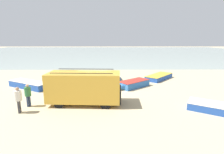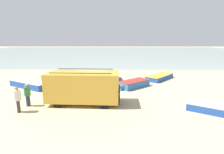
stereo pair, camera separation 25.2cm
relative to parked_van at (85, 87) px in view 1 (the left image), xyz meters
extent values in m
plane|color=tan|center=(0.57, 2.34, -1.27)|extent=(200.00, 200.00, 0.00)
cube|color=#99A89E|center=(0.57, 54.34, -1.27)|extent=(120.00, 80.00, 0.01)
cube|color=gold|center=(-0.03, 0.00, 0.02)|extent=(5.21, 2.41, 2.02)
cube|color=black|center=(2.58, -0.12, -0.54)|extent=(0.19, 2.00, 0.91)
cube|color=#1E232D|center=(2.50, -0.12, 0.63)|extent=(0.15, 1.91, 0.65)
cylinder|color=black|center=(1.60, 0.88, -0.91)|extent=(0.73, 0.25, 0.72)
cylinder|color=black|center=(1.51, -1.03, -0.91)|extent=(0.73, 0.25, 0.72)
cylinder|color=black|center=(-1.57, 1.03, -0.91)|extent=(0.73, 0.25, 0.72)
cylinder|color=black|center=(-1.66, -0.88, -0.91)|extent=(0.73, 0.25, 0.72)
cylinder|color=black|center=(0.01, 0.85, 1.15)|extent=(4.19, 0.24, 0.05)
cylinder|color=black|center=(-0.07, -0.84, 1.15)|extent=(4.19, 0.24, 0.05)
cube|color=#234CA3|center=(-2.74, 8.25, -0.98)|extent=(3.87, 2.21, 0.59)
cone|color=#234CA3|center=(-4.93, 8.63, -0.98)|extent=(0.89, 0.69, 0.56)
cube|color=#B22D23|center=(-2.74, 8.25, -0.75)|extent=(0.45, 1.49, 0.05)
cube|color=#B22D23|center=(-2.74, 8.25, -0.66)|extent=(3.91, 2.23, 0.04)
cube|color=#234CA3|center=(8.96, -1.69, -1.03)|extent=(4.02, 3.28, 0.47)
cube|color=silver|center=(8.96, -1.69, -0.86)|extent=(0.90, 1.27, 0.05)
cube|color=silver|center=(8.96, -1.69, -0.78)|extent=(4.06, 3.31, 0.04)
cube|color=#2D66AD|center=(4.17, 4.50, -0.96)|extent=(3.30, 3.09, 0.62)
cone|color=#2D66AD|center=(2.71, 3.26, -0.96)|extent=(0.91, 0.90, 0.59)
cube|color=#B22D23|center=(4.17, 4.50, -0.71)|extent=(0.98, 1.11, 0.05)
cube|color=#B22D23|center=(4.17, 4.50, -0.63)|extent=(3.33, 3.12, 0.04)
cube|color=#234CA3|center=(-6.10, 4.33, -0.98)|extent=(4.48, 3.30, 0.58)
cone|color=#234CA3|center=(-3.76, 3.03, -0.98)|extent=(1.11, 0.95, 0.55)
cube|color=silver|center=(-6.10, 4.33, -0.76)|extent=(0.77, 1.17, 0.05)
cube|color=silver|center=(-6.10, 4.33, -0.67)|extent=(4.52, 3.34, 0.04)
cube|color=#234CA3|center=(7.60, 7.96, -1.02)|extent=(3.87, 4.12, 0.49)
cone|color=#234CA3|center=(9.25, 9.85, -1.02)|extent=(0.95, 0.99, 0.47)
cube|color=gold|center=(7.60, 7.96, -0.84)|extent=(1.21, 1.09, 0.05)
cube|color=gold|center=(7.60, 7.96, -0.76)|extent=(3.91, 4.16, 0.04)
cube|color=navy|center=(2.20, 8.42, -1.02)|extent=(1.60, 3.72, 0.51)
cone|color=navy|center=(1.95, 10.61, -1.02)|extent=(0.57, 0.84, 0.48)
cube|color=silver|center=(2.20, 8.42, -0.83)|extent=(1.12, 0.32, 0.05)
cube|color=silver|center=(2.20, 8.42, -0.74)|extent=(1.62, 3.76, 0.04)
cylinder|color=#38383D|center=(-3.95, -1.74, -0.86)|extent=(0.16, 0.16, 0.83)
cylinder|color=#38383D|center=(-3.98, -1.57, -0.86)|extent=(0.16, 0.16, 0.83)
cylinder|color=silver|center=(-3.97, -1.65, -0.12)|extent=(0.45, 0.45, 0.65)
sphere|color=tan|center=(-3.97, -1.65, 0.32)|extent=(0.22, 0.22, 0.22)
cylinder|color=navy|center=(-3.90, -0.65, -0.88)|extent=(0.15, 0.15, 0.78)
cylinder|color=navy|center=(-3.82, -0.51, -0.88)|extent=(0.15, 0.15, 0.78)
cylinder|color=#2D6B3D|center=(-3.86, -0.58, -0.18)|extent=(0.42, 0.42, 0.62)
sphere|color=tan|center=(-3.86, -0.58, 0.23)|extent=(0.21, 0.21, 0.21)
camera|label=1|loc=(1.89, -12.18, 3.35)|focal=28.00mm
camera|label=2|loc=(2.15, -12.18, 3.35)|focal=28.00mm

